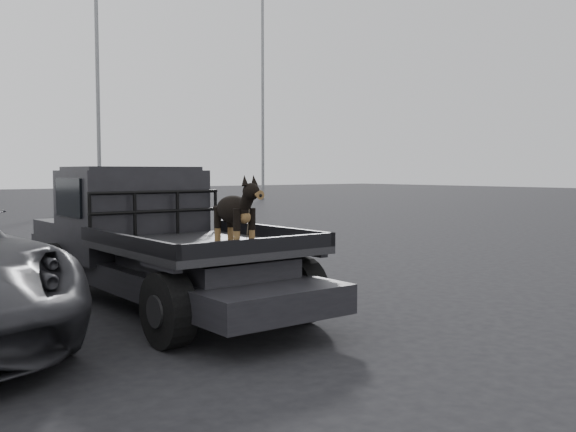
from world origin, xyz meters
TOP-DOWN VIEW (x-y plane):
  - ground at (0.00, 0.00)m, footprint 120.00×120.00m
  - flatbed_ute at (-0.78, 1.71)m, footprint 2.00×5.40m
  - ute_cab at (-0.78, 2.66)m, footprint 1.72×1.30m
  - headache_rack at (-0.78, 1.91)m, footprint 1.80×0.08m
  - dog at (-0.91, -0.14)m, footprint 0.32×0.60m
  - floodlight_mid at (7.03, 23.72)m, footprint 1.08×0.28m
  - floodlight_far at (19.06, 27.32)m, footprint 1.08×0.28m

SIDE VIEW (x-z plane):
  - ground at x=0.00m, z-range 0.00..0.00m
  - flatbed_ute at x=-0.78m, z-range 0.00..0.92m
  - headache_rack at x=-0.78m, z-range 0.92..1.47m
  - dog at x=-0.91m, z-range 0.92..1.66m
  - ute_cab at x=-0.78m, z-range 0.92..1.80m
  - floodlight_mid at x=7.03m, z-range 0.60..15.15m
  - floodlight_far at x=19.06m, z-range 0.61..15.94m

